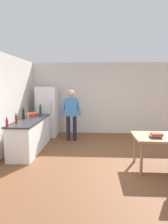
{
  "coord_description": "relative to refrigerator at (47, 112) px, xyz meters",
  "views": [
    {
      "loc": [
        -0.18,
        -4.63,
        1.87
      ],
      "look_at": [
        -0.48,
        0.99,
        1.09
      ],
      "focal_mm": 31.66,
      "sensor_mm": 36.0,
      "label": 1
    }
  ],
  "objects": [
    {
      "name": "person",
      "position": [
        0.95,
        -0.55,
        0.08
      ],
      "size": [
        0.7,
        0.22,
        1.7
      ],
      "color": "#1E1E2D",
      "rests_on": "ground_plane"
    },
    {
      "name": "cooking_pot",
      "position": [
        -0.2,
        -1.15,
        0.06
      ],
      "size": [
        0.4,
        0.28,
        0.12
      ],
      "color": "red",
      "rests_on": "kitchen_counter"
    },
    {
      "name": "bottle_wine_dark",
      "position": [
        -0.31,
        -1.56,
        0.15
      ],
      "size": [
        0.08,
        0.08,
        0.34
      ],
      "color": "black",
      "rests_on": "kitchen_counter"
    },
    {
      "name": "bottle_beer_brown",
      "position": [
        -0.28,
        -2.16,
        0.11
      ],
      "size": [
        0.06,
        0.06,
        0.26
      ],
      "color": "#5B3314",
      "rests_on": "kitchen_counter"
    },
    {
      "name": "bottle_wine_green",
      "position": [
        -0.08,
        -0.6,
        0.15
      ],
      "size": [
        0.08,
        0.08,
        0.34
      ],
      "color": "#1E5123",
      "rests_on": "kitchen_counter"
    },
    {
      "name": "ground_plane",
      "position": [
        1.9,
        -2.4,
        -0.9
      ],
      "size": [
        14.0,
        14.0,
        0.0
      ],
      "primitive_type": "plane",
      "color": "brown"
    },
    {
      "name": "book_stack",
      "position": [
        3.04,
        -2.85,
        -0.1
      ],
      "size": [
        0.26,
        0.18,
        0.1
      ],
      "color": "#284C8E",
      "rests_on": "dining_table"
    },
    {
      "name": "refrigerator",
      "position": [
        0.0,
        0.0,
        0.0
      ],
      "size": [
        0.7,
        0.67,
        1.8
      ],
      "color": "white",
      "rests_on": "ground_plane"
    },
    {
      "name": "dining_table",
      "position": [
        3.3,
        -2.7,
        -0.23
      ],
      "size": [
        1.4,
        0.9,
        0.75
      ],
      "color": "#9E754C",
      "rests_on": "ground_plane"
    },
    {
      "name": "bottle_vinegar_tall",
      "position": [
        -0.27,
        -0.57,
        0.14
      ],
      "size": [
        0.06,
        0.06,
        0.32
      ],
      "color": "gray",
      "rests_on": "kitchen_counter"
    },
    {
      "name": "utensil_jar",
      "position": [
        -0.26,
        -1.41,
        0.08
      ],
      "size": [
        0.11,
        0.11,
        0.32
      ],
      "color": "tan",
      "rests_on": "kitchen_counter"
    },
    {
      "name": "kitchen_counter",
      "position": [
        -0.1,
        -1.6,
        -0.45
      ],
      "size": [
        0.64,
        2.2,
        0.9
      ],
      "color": "white",
      "rests_on": "ground_plane"
    },
    {
      "name": "wall_back",
      "position": [
        1.9,
        0.6,
        0.45
      ],
      "size": [
        6.4,
        0.12,
        2.7
      ],
      "primitive_type": "cube",
      "color": "silver",
      "rests_on": "ground_plane"
    },
    {
      "name": "bottle_sauce_red",
      "position": [
        -0.32,
        -2.62,
        0.1
      ],
      "size": [
        0.06,
        0.06,
        0.24
      ],
      "color": "#B22319",
      "rests_on": "kitchen_counter"
    }
  ]
}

